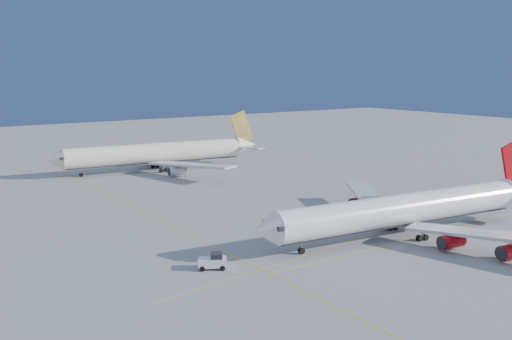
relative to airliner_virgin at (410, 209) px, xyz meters
name	(u,v)px	position (x,y,z in m)	size (l,w,h in m)	color
ground	(384,217)	(6.01, 11.75, -4.96)	(500.00, 500.00, 0.00)	slate
taxiway_lines	(311,221)	(-8.70, 18.09, -4.95)	(118.86, 140.00, 0.02)	#DEB10C
airliner_virgin	(410,209)	(0.00, 0.00, 0.00)	(66.64, 59.54, 16.44)	white
airliner_etihad	(160,153)	(-8.63, 90.82, 0.39)	(67.31, 61.78, 17.57)	silver
pushback_tug	(213,261)	(-39.91, 4.82, -3.79)	(5.01, 4.28, 2.52)	white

